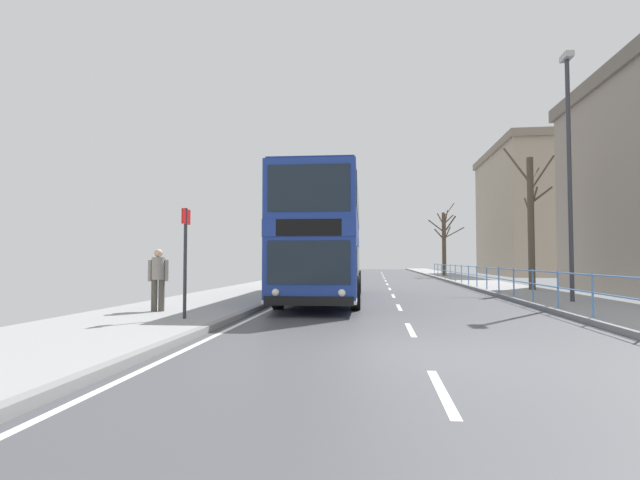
% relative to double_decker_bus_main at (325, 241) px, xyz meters
% --- Properties ---
extents(ground, '(15.80, 140.00, 0.20)m').
position_rel_double_decker_bus_main_xyz_m(ground, '(1.92, -9.91, -2.22)').
color(ground, '#47474C').
extents(double_decker_bus_main, '(2.90, 11.49, 4.31)m').
position_rel_double_decker_bus_main_xyz_m(double_decker_bus_main, '(0.00, 0.00, 0.00)').
color(double_decker_bus_main, navy).
rests_on(double_decker_bus_main, ground).
extents(pedestrian_railing_far_kerb, '(0.05, 34.33, 1.07)m').
position_rel_double_decker_bus_main_xyz_m(pedestrian_railing_far_kerb, '(7.09, 7.13, -1.40)').
color(pedestrian_railing_far_kerb, '#598CC6').
rests_on(pedestrian_railing_far_kerb, ground).
extents(pedestrian_with_backpack, '(0.55, 0.58, 1.67)m').
position_rel_double_decker_bus_main_xyz_m(pedestrian_with_backpack, '(-3.94, -5.67, -1.14)').
color(pedestrian_with_backpack, '#4C473D').
rests_on(pedestrian_with_backpack, ground).
extents(bus_stop_sign_near, '(0.08, 0.44, 2.61)m').
position_rel_double_decker_bus_main_xyz_m(bus_stop_sign_near, '(-2.59, -7.08, -0.51)').
color(bus_stop_sign_near, '#2D2D33').
rests_on(bus_stop_sign_near, ground).
extents(street_lamp_far_side, '(0.28, 0.60, 8.39)m').
position_rel_double_decker_bus_main_xyz_m(street_lamp_far_side, '(8.39, -1.27, 2.69)').
color(street_lamp_far_side, '#38383D').
rests_on(street_lamp_far_side, ground).
extents(bare_tree_far_00, '(2.60, 2.14, 7.05)m').
position_rel_double_decker_bus_main_xyz_m(bare_tree_far_00, '(8.75, 29.96, 1.20)').
color(bare_tree_far_00, brown).
rests_on(bare_tree_far_00, ground).
extents(bare_tree_far_01, '(2.53, 2.42, 5.66)m').
position_rel_double_decker_bus_main_xyz_m(bare_tree_far_01, '(7.92, 24.23, 0.79)').
color(bare_tree_far_01, '#4C3D2D').
rests_on(bare_tree_far_01, ground).
extents(bare_tree_far_02, '(2.42, 2.62, 6.92)m').
position_rel_double_decker_bus_main_xyz_m(bare_tree_far_02, '(9.17, 5.14, 1.27)').
color(bare_tree_far_02, brown).
rests_on(bare_tree_far_02, ground).
extents(background_building_00, '(11.48, 15.80, 12.85)m').
position_rel_double_decker_bus_main_xyz_m(background_building_00, '(19.26, 31.28, 4.19)').
color(background_building_00, gray).
rests_on(background_building_00, ground).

